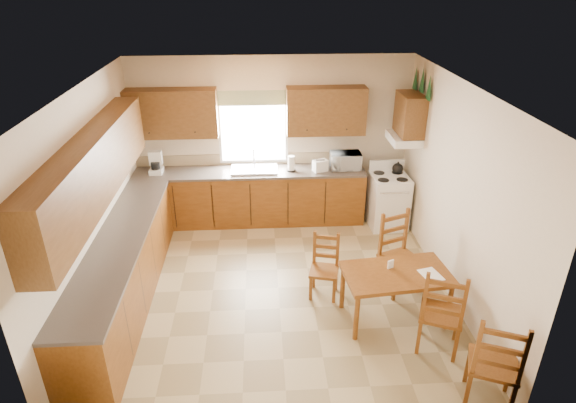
{
  "coord_description": "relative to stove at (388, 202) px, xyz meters",
  "views": [
    {
      "loc": [
        -0.19,
        -5.32,
        3.91
      ],
      "look_at": [
        0.15,
        0.3,
        1.15
      ],
      "focal_mm": 30.0,
      "sensor_mm": 36.0,
      "label": 1
    }
  ],
  "objects": [
    {
      "name": "chair_near_right",
      "position": [
        0.11,
        -3.65,
        0.11
      ],
      "size": [
        0.58,
        0.57,
        1.08
      ],
      "primitive_type": "cube",
      "rotation": [
        0.0,
        0.0,
        2.75
      ],
      "color": "brown",
      "rests_on": "floor"
    },
    {
      "name": "pine_decal_c",
      "position": [
        0.33,
        0.31,
        1.95
      ],
      "size": [
        0.22,
        0.22,
        0.36
      ],
      "primitive_type": "cone",
      "color": "#174723",
      "rests_on": "wall_right"
    },
    {
      "name": "window_valance",
      "position": [
        -2.18,
        0.53,
        1.62
      ],
      "size": [
        1.19,
        0.01,
        0.24
      ],
      "primitive_type": "cube",
      "color": "#436636",
      "rests_on": "wall_back"
    },
    {
      "name": "upper_cab_stove",
      "position": [
        0.2,
        -0.01,
        1.47
      ],
      "size": [
        0.33,
        0.62,
        0.62
      ],
      "primitive_type": "cube",
      "color": "brown",
      "rests_on": "wall_right"
    },
    {
      "name": "paper_towel",
      "position": [
        -1.58,
        0.25,
        0.61
      ],
      "size": [
        0.14,
        0.14,
        0.25
      ],
      "primitive_type": "cylinder",
      "rotation": [
        0.0,
        0.0,
        0.41
      ],
      "color": "white",
      "rests_on": "counter_back"
    },
    {
      "name": "lower_cab_back",
      "position": [
        -2.25,
        0.29,
        0.01
      ],
      "size": [
        3.75,
        0.6,
        0.88
      ],
      "primitive_type": "cube",
      "color": "brown",
      "rests_on": "floor"
    },
    {
      "name": "range_hood",
      "position": [
        0.15,
        -0.01,
        1.09
      ],
      "size": [
        0.44,
        0.62,
        0.12
      ],
      "primitive_type": "cube",
      "color": "white",
      "rests_on": "wall_right"
    },
    {
      "name": "lower_cab_left",
      "position": [
        -3.83,
        -1.81,
        0.01
      ],
      "size": [
        0.6,
        3.6,
        0.88
      ],
      "primitive_type": "cube",
      "color": "brown",
      "rests_on": "floor"
    },
    {
      "name": "upper_cab_back_left",
      "position": [
        -3.43,
        0.43,
        1.42
      ],
      "size": [
        1.41,
        0.33,
        0.75
      ],
      "primitive_type": "cube",
      "color": "brown",
      "rests_on": "wall_back"
    },
    {
      "name": "pine_decal_a",
      "position": [
        0.33,
        -0.33,
        1.95
      ],
      "size": [
        0.22,
        0.22,
        0.36
      ],
      "primitive_type": "cone",
      "color": "#174723",
      "rests_on": "wall_right"
    },
    {
      "name": "wall_back",
      "position": [
        -1.88,
        0.59,
        0.92
      ],
      "size": [
        4.5,
        4.5,
        0.0
      ],
      "primitive_type": "plane",
      "color": "beige",
      "rests_on": "floor"
    },
    {
      "name": "table_card",
      "position": [
        -0.56,
        -2.25,
        0.29
      ],
      "size": [
        0.08,
        0.05,
        0.11
      ],
      "primitive_type": "cube",
      "rotation": [
        0.0,
        0.0,
        0.43
      ],
      "color": "white",
      "rests_on": "dining_table"
    },
    {
      "name": "wall_front",
      "position": [
        -1.88,
        -3.91,
        0.92
      ],
      "size": [
        4.5,
        4.5,
        0.0
      ],
      "primitive_type": "plane",
      "color": "beige",
      "rests_on": "floor"
    },
    {
      "name": "coffeemaker",
      "position": [
        -3.75,
        0.28,
        0.67
      ],
      "size": [
        0.25,
        0.29,
        0.37
      ],
      "primitive_type": "cube",
      "rotation": [
        0.0,
        0.0,
        0.11
      ],
      "color": "white",
      "rests_on": "counter_back"
    },
    {
      "name": "window_frame",
      "position": [
        -2.18,
        0.56,
        1.12
      ],
      "size": [
        1.13,
        0.02,
        1.18
      ],
      "primitive_type": "cube",
      "color": "white",
      "rests_on": "wall_back"
    },
    {
      "name": "table_paper",
      "position": [
        -0.12,
        -2.42,
        0.24
      ],
      "size": [
        0.28,
        0.33,
        0.0
      ],
      "primitive_type": "cube",
      "rotation": [
        0.0,
        0.0,
        0.26
      ],
      "color": "white",
      "rests_on": "dining_table"
    },
    {
      "name": "floor",
      "position": [
        -1.88,
        -1.66,
        -0.43
      ],
      "size": [
        4.5,
        4.5,
        0.0
      ],
      "primitive_type": "plane",
      "color": "#9F8A5D",
      "rests_on": "ground"
    },
    {
      "name": "ceiling",
      "position": [
        -1.88,
        -1.66,
        2.27
      ],
      "size": [
        4.5,
        4.5,
        0.0
      ],
      "primitive_type": "plane",
      "color": "brown",
      "rests_on": "floor"
    },
    {
      "name": "upper_cab_left",
      "position": [
        -3.96,
        -1.81,
        1.42
      ],
      "size": [
        0.33,
        3.6,
        0.75
      ],
      "primitive_type": "cube",
      "color": "brown",
      "rests_on": "wall_left"
    },
    {
      "name": "wall_right",
      "position": [
        0.37,
        -1.66,
        0.92
      ],
      "size": [
        4.5,
        4.5,
        0.0
      ],
      "primitive_type": "plane",
      "color": "beige",
      "rests_on": "floor"
    },
    {
      "name": "stove",
      "position": [
        0.0,
        0.0,
        0.0
      ],
      "size": [
        0.61,
        0.63,
        0.86
      ],
      "primitive_type": "cube",
      "rotation": [
        0.0,
        0.0,
        0.04
      ],
      "color": "white",
      "rests_on": "floor"
    },
    {
      "name": "counter_back",
      "position": [
        -2.25,
        0.29,
        0.47
      ],
      "size": [
        3.75,
        0.63,
        0.04
      ],
      "primitive_type": "cube",
      "color": "#4B413A",
      "rests_on": "lower_cab_back"
    },
    {
      "name": "window_pane",
      "position": [
        -2.18,
        0.56,
        1.12
      ],
      "size": [
        1.05,
        0.01,
        1.1
      ],
      "primitive_type": "cube",
      "color": "white",
      "rests_on": "wall_back"
    },
    {
      "name": "chair_far_right",
      "position": [
        -0.28,
        -1.76,
        0.11
      ],
      "size": [
        0.58,
        0.57,
        1.08
      ],
      "primitive_type": "cube",
      "rotation": [
        0.0,
        0.0,
        0.38
      ],
      "color": "brown",
      "rests_on": "floor"
    },
    {
      "name": "dining_table",
      "position": [
        -0.5,
        -2.35,
        -0.1
      ],
      "size": [
        1.31,
        0.84,
        0.67
      ],
      "primitive_type": "cube",
      "rotation": [
        0.0,
        0.0,
        0.1
      ],
      "color": "brown",
      "rests_on": "floor"
    },
    {
      "name": "microwave",
      "position": [
        -0.69,
        0.29,
        0.62
      ],
      "size": [
        0.46,
        0.33,
        0.27
      ],
      "primitive_type": "imported",
      "rotation": [
        0.0,
        0.0,
        0.01
      ],
      "color": "white",
      "rests_on": "counter_back"
    },
    {
      "name": "toaster",
      "position": [
        -1.11,
        0.21,
        0.58
      ],
      "size": [
        0.26,
        0.22,
        0.18
      ],
      "primitive_type": "cube",
      "rotation": [
        0.0,
        0.0,
        0.37
      ],
      "color": "white",
      "rests_on": "counter_back"
    },
    {
      "name": "pine_decal_b",
      "position": [
        0.33,
        -0.01,
        1.99
      ],
      "size": [
        0.22,
        0.22,
        0.36
      ],
      "primitive_type": "cone",
      "color": "#174723",
      "rests_on": "wall_right"
    },
    {
      "name": "sink_basin",
      "position": [
        -2.18,
        0.29,
        0.51
      ],
      "size": [
        0.75,
        0.45,
        0.04
      ],
      "primitive_type": "cube",
      "color": "silver",
      "rests_on": "counter_back"
    },
    {
      "name": "wall_left",
      "position": [
        -4.13,
        -1.66,
        0.92
      ],
      "size": [
        4.5,
        4.5,
        0.0
      ],
      "primitive_type": "plane",
      "color": "beige",
      "rests_on": "floor"
    },
    {
      "name": "counter_left",
      "position": [
        -3.83,
        -1.81,
        0.47
      ],
      "size": [
        0.63,
        3.6,
        0.04
      ],
      "primitive_type": "cube",
      "color": "#4B413A",
      "rests_on": "lower_cab_left"
    },
    {
      "name": "backsplash",
      "position": [
        -2.25,
        0.58,
        0.58
      ],
      "size": [
        3.75,
        0.01,
        0.18
      ],
      "primitive_type": "cube",
      "color": "#9A8664",
      "rests_on": "counter_back"
    },
    {
      "name": "chair_near_left",
      "position": [
        -0.13,
        -2.88,
        0.1
      ],
      "size": [
        0.58,
        0.57,
        1.07
      ],
      "primitive_type": "cube",
      "rotation": [
        0.0,
        0.0,
        2.75
      ],
      "color": "brown",
      "rests_on": "floor"
    },
    {
      "name": "chair_far_left",
      "position": [
        -1.29,
        -1.84,
        -0.0
      ],
      "size": [
        0.43,
        0.42,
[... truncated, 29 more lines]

